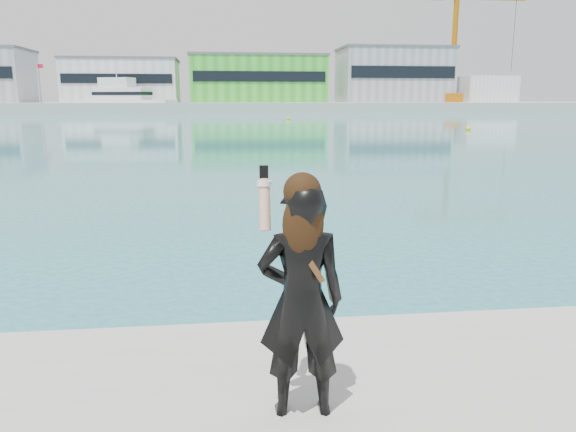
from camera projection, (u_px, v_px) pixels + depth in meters
name	position (u px, v px, depth m)	size (l,w,h in m)	color
far_quay	(223.00, 107.00, 130.53)	(320.00, 40.00, 2.00)	#9E9E99
warehouse_white	(123.00, 81.00, 124.80)	(24.48, 15.35, 9.50)	silver
warehouse_green	(257.00, 79.00, 128.22)	(30.60, 16.36, 10.50)	green
warehouse_grey_right	(393.00, 75.00, 131.78)	(25.50, 15.35, 12.50)	gray
ancillary_shed	(485.00, 89.00, 133.11)	(12.00, 10.00, 6.00)	silver
dock_crane	(459.00, 43.00, 126.12)	(23.00, 4.00, 24.00)	#C96D0B
flagpole_left	(39.00, 80.00, 116.19)	(1.28, 0.16, 8.00)	silver
flagpole_right	(324.00, 81.00, 123.24)	(1.28, 0.16, 8.00)	silver
motor_yacht	(125.00, 100.00, 114.61)	(20.38, 12.32, 9.21)	silver
buoy_near	(288.00, 120.00, 77.06)	(0.50, 0.50, 0.50)	yellow
buoy_extra	(468.00, 130.00, 50.95)	(0.50, 0.50, 0.50)	yellow
woman	(301.00, 294.00, 3.50)	(0.56, 0.38, 1.59)	black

